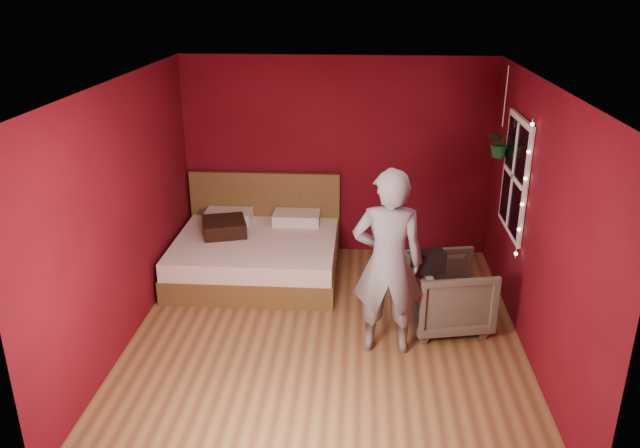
{
  "coord_description": "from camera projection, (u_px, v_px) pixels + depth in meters",
  "views": [
    {
      "loc": [
        0.33,
        -5.62,
        3.46
      ],
      "look_at": [
        -0.09,
        0.4,
        1.09
      ],
      "focal_mm": 35.0,
      "sensor_mm": 36.0,
      "label": 1
    }
  ],
  "objects": [
    {
      "name": "handbag",
      "position": [
        428.0,
        262.0,
        6.13
      ],
      "size": [
        0.35,
        0.24,
        0.22
      ],
      "primitive_type": "cube",
      "rotation": [
        0.0,
        0.0,
        0.28
      ],
      "color": "black",
      "rests_on": "armchair"
    },
    {
      "name": "throw_pillow",
      "position": [
        224.0,
        227.0,
        7.76
      ],
      "size": [
        0.64,
        0.64,
        0.18
      ],
      "primitive_type": "cube",
      "rotation": [
        0.0,
        0.0,
        0.29
      ],
      "color": "black",
      "rests_on": "bed"
    },
    {
      "name": "fairy_lights",
      "position": [
        524.0,
        192.0,
        6.18
      ],
      "size": [
        0.04,
        0.04,
        1.45
      ],
      "color": "silver",
      "rests_on": "room_walls"
    },
    {
      "name": "bed",
      "position": [
        257.0,
        251.0,
        7.8
      ],
      "size": [
        2.0,
        1.7,
        1.1
      ],
      "color": "brown",
      "rests_on": "ground"
    },
    {
      "name": "armchair",
      "position": [
        447.0,
        293.0,
        6.56
      ],
      "size": [
        0.98,
        0.96,
        0.76
      ],
      "primitive_type": "imported",
      "rotation": [
        0.0,
        0.0,
        1.78
      ],
      "color": "#555243",
      "rests_on": "ground"
    },
    {
      "name": "window",
      "position": [
        515.0,
        176.0,
        6.66
      ],
      "size": [
        0.05,
        0.97,
        1.27
      ],
      "color": "white",
      "rests_on": "room_walls"
    },
    {
      "name": "room_walls",
      "position": [
        327.0,
        182.0,
        5.89
      ],
      "size": [
        4.04,
        4.54,
        2.62
      ],
      "color": "maroon",
      "rests_on": "ground"
    },
    {
      "name": "person",
      "position": [
        388.0,
        263.0,
        5.94
      ],
      "size": [
        0.69,
        0.46,
        1.89
      ],
      "primitive_type": "imported",
      "rotation": [
        0.0,
        0.0,
        3.13
      ],
      "color": "slate",
      "rests_on": "ground"
    },
    {
      "name": "hanging_plant",
      "position": [
        501.0,
        142.0,
        6.99
      ],
      "size": [
        0.39,
        0.37,
        1.01
      ],
      "color": "silver",
      "rests_on": "room_walls"
    },
    {
      "name": "floor",
      "position": [
        326.0,
        335.0,
        6.5
      ],
      "size": [
        4.5,
        4.5,
        0.0
      ],
      "primitive_type": "plane",
      "color": "olive",
      "rests_on": "ground"
    }
  ]
}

